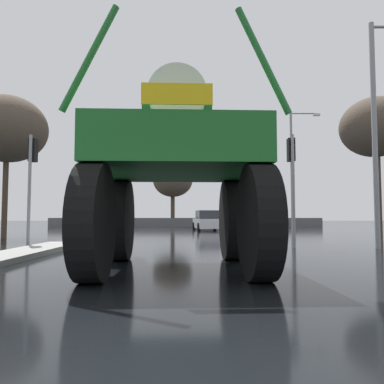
# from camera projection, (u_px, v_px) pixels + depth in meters

# --- Properties ---
(ground_plane) EXTENTS (120.00, 120.00, 0.00)m
(ground_plane) POSITION_uv_depth(u_px,v_px,m) (181.00, 236.00, 20.58)
(ground_plane) COLOR black
(oversize_sprayer) EXTENTS (4.01, 5.35, 4.80)m
(oversize_sprayer) POSITION_uv_depth(u_px,v_px,m) (177.00, 168.00, 8.08)
(oversize_sprayer) COLOR black
(oversize_sprayer) RESTS_ON ground
(sedan_ahead) EXTENTS (2.29, 4.28, 1.52)m
(sedan_ahead) POSITION_uv_depth(u_px,v_px,m) (208.00, 221.00, 28.54)
(sedan_ahead) COLOR silver
(sedan_ahead) RESTS_ON ground
(traffic_signal_near_left) EXTENTS (0.24, 0.54, 4.02)m
(traffic_signal_near_left) POSITION_uv_depth(u_px,v_px,m) (32.00, 166.00, 13.41)
(traffic_signal_near_left) COLOR gray
(traffic_signal_near_left) RESTS_ON ground
(traffic_signal_near_right) EXTENTS (0.24, 0.54, 4.03)m
(traffic_signal_near_right) POSITION_uv_depth(u_px,v_px,m) (292.00, 165.00, 13.40)
(traffic_signal_near_right) COLOR gray
(traffic_signal_near_right) RESTS_ON ground
(streetlight_near_right) EXTENTS (1.65, 0.24, 7.99)m
(streetlight_near_right) POSITION_uv_depth(u_px,v_px,m) (378.00, 122.00, 13.02)
(streetlight_near_right) COLOR gray
(streetlight_near_right) RESTS_ON ground
(streetlight_far_left) EXTENTS (2.14, 0.24, 9.43)m
(streetlight_far_left) POSITION_uv_depth(u_px,v_px,m) (86.00, 164.00, 29.22)
(streetlight_far_left) COLOR gray
(streetlight_far_left) RESTS_ON ground
(streetlight_far_right) EXTENTS (2.30, 0.24, 9.02)m
(streetlight_far_right) POSITION_uv_depth(u_px,v_px,m) (294.00, 164.00, 27.97)
(streetlight_far_right) COLOR gray
(streetlight_far_right) RESTS_ON ground
(bare_tree_left) EXTENTS (4.11, 4.11, 7.42)m
(bare_tree_left) POSITION_uv_depth(u_px,v_px,m) (8.00, 129.00, 19.54)
(bare_tree_left) COLOR #473828
(bare_tree_left) RESTS_ON ground
(bare_tree_right) EXTENTS (3.94, 3.94, 7.77)m
(bare_tree_right) POSITION_uv_depth(u_px,v_px,m) (377.00, 128.00, 20.87)
(bare_tree_right) COLOR #473828
(bare_tree_right) RESTS_ON ground
(bare_tree_far_center) EXTENTS (4.09, 4.09, 6.53)m
(bare_tree_far_center) POSITION_uv_depth(u_px,v_px,m) (173.00, 180.00, 38.50)
(bare_tree_far_center) COLOR #473828
(bare_tree_far_center) RESTS_ON ground
(roadside_barrier) EXTENTS (26.70, 0.24, 0.90)m
(roadside_barrier) POSITION_uv_depth(u_px,v_px,m) (186.00, 223.00, 36.23)
(roadside_barrier) COLOR #59595B
(roadside_barrier) RESTS_ON ground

